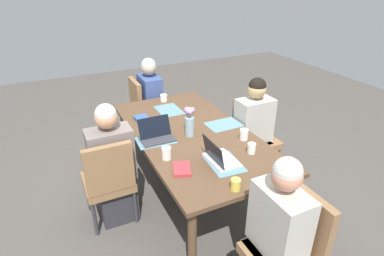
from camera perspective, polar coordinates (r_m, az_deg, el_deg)
ground_plane at (r=3.58m, az=0.00°, el=-11.35°), size 10.00×10.00×0.00m
dining_table at (r=3.21m, az=0.00°, el=-1.88°), size 2.12×1.09×0.74m
chair_head_right_left_near at (r=2.43m, az=17.30°, el=-19.57°), size 0.44×0.44×0.90m
person_head_right_left_near at (r=2.40m, az=15.00°, el=-18.96°), size 0.40×0.36×1.19m
chair_head_left_left_mid at (r=4.43m, az=-8.55°, el=3.73°), size 0.44×0.44×0.90m
person_head_left_left_mid at (r=4.39m, az=-7.41°, el=3.96°), size 0.40×0.36×1.19m
chair_far_left_far at (r=3.77m, az=10.97°, el=-0.78°), size 0.44×0.44×0.90m
person_far_left_far at (r=3.67m, az=10.92°, el=-1.08°), size 0.36×0.40×1.19m
chair_near_right_near at (r=3.02m, az=-14.78°, el=-8.83°), size 0.44×0.44×0.90m
person_near_right_near at (r=3.07m, az=-14.04°, el=-7.43°), size 0.36×0.40×1.19m
flower_vase at (r=3.05m, az=-0.48°, el=1.31°), size 0.10×0.10×0.30m
placemat_head_right_left_near at (r=2.70m, az=5.91°, el=-6.36°), size 0.38×0.29×0.00m
placemat_head_left_left_mid at (r=3.69m, az=-4.13°, el=3.26°), size 0.36×0.27×0.00m
placemat_far_left_far at (r=3.35m, az=5.77°, el=0.63°), size 0.27×0.37×0.00m
placemat_near_right_near at (r=3.05m, az=-6.56°, el=-2.24°), size 0.28×0.37×0.00m
laptop_near_right_near at (r=3.05m, az=-6.44°, el=-1.32°), size 0.22×0.32×0.20m
laptop_head_right_left_near at (r=2.69m, az=4.97°, el=-5.31°), size 0.32×0.22×0.21m
coffee_mug_near_left at (r=3.95m, az=-5.14°, el=5.44°), size 0.09×0.09×0.09m
coffee_mug_near_right at (r=2.73m, az=-4.64°, el=-4.55°), size 0.08×0.08×0.11m
coffee_mug_centre_left at (r=3.07m, az=9.36°, el=-1.16°), size 0.08×0.08×0.10m
coffee_mug_centre_right at (r=2.40m, az=7.90°, el=-10.09°), size 0.08×0.08×0.09m
coffee_mug_far_left at (r=2.86m, az=10.70°, el=-3.62°), size 0.08×0.08×0.09m
book_red_cover at (r=3.46m, az=-8.94°, el=1.60°), size 0.21×0.15×0.03m
book_blue_cover at (r=2.60m, az=-1.83°, el=-7.41°), size 0.24×0.20×0.03m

